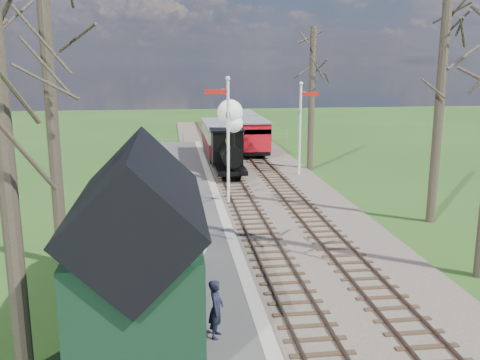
{
  "coord_description": "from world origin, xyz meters",
  "views": [
    {
      "loc": [
        -3.43,
        -9.28,
        6.89
      ],
      "look_at": [
        -0.35,
        14.3,
        1.6
      ],
      "focal_mm": 40.0,
      "sensor_mm": 36.0,
      "label": 1
    }
  ],
  "objects_px": {
    "locomotive": "(229,143)",
    "red_carriage_a": "(252,135)",
    "semaphore_near": "(227,131)",
    "station_shed": "(140,245)",
    "red_carriage_b": "(242,127)",
    "coach": "(220,139)",
    "person": "(216,309)",
    "sign_board": "(204,240)",
    "semaphore_far": "(301,122)",
    "bench": "(188,273)"
  },
  "relations": [
    {
      "from": "bench",
      "to": "red_carriage_a",
      "type": "bearing_deg",
      "value": 76.67
    },
    {
      "from": "sign_board",
      "to": "locomotive",
      "type": "bearing_deg",
      "value": 79.98
    },
    {
      "from": "locomotive",
      "to": "bench",
      "type": "distance_m",
      "value": 16.36
    },
    {
      "from": "semaphore_near",
      "to": "red_carriage_a",
      "type": "xyz_separation_m",
      "value": [
        3.37,
        13.78,
        -2.12
      ]
    },
    {
      "from": "coach",
      "to": "red_carriage_a",
      "type": "relative_size",
      "value": 1.44
    },
    {
      "from": "station_shed",
      "to": "locomotive",
      "type": "xyz_separation_m",
      "value": [
        4.29,
        18.01,
        -0.14
      ]
    },
    {
      "from": "semaphore_far",
      "to": "locomotive",
      "type": "distance_m",
      "value": 4.55
    },
    {
      "from": "station_shed",
      "to": "person",
      "type": "height_order",
      "value": "station_shed"
    },
    {
      "from": "semaphore_far",
      "to": "coach",
      "type": "distance_m",
      "value": 7.7
    },
    {
      "from": "semaphore_far",
      "to": "red_carriage_b",
      "type": "distance_m",
      "value": 13.52
    },
    {
      "from": "station_shed",
      "to": "person",
      "type": "bearing_deg",
      "value": -32.47
    },
    {
      "from": "semaphore_near",
      "to": "bench",
      "type": "bearing_deg",
      "value": -102.76
    },
    {
      "from": "station_shed",
      "to": "semaphore_far",
      "type": "height_order",
      "value": "semaphore_far"
    },
    {
      "from": "station_shed",
      "to": "bench",
      "type": "bearing_deg",
      "value": 57.73
    },
    {
      "from": "coach",
      "to": "red_carriage_a",
      "type": "height_order",
      "value": "coach"
    },
    {
      "from": "bench",
      "to": "person",
      "type": "bearing_deg",
      "value": -79.48
    },
    {
      "from": "semaphore_near",
      "to": "locomotive",
      "type": "height_order",
      "value": "semaphore_near"
    },
    {
      "from": "semaphore_far",
      "to": "bench",
      "type": "relative_size",
      "value": 3.55
    },
    {
      "from": "red_carriage_b",
      "to": "sign_board",
      "type": "bearing_deg",
      "value": -100.58
    },
    {
      "from": "bench",
      "to": "coach",
      "type": "bearing_deg",
      "value": 82.17
    },
    {
      "from": "coach",
      "to": "sign_board",
      "type": "distance_m",
      "value": 19.62
    },
    {
      "from": "semaphore_near",
      "to": "coach",
      "type": "bearing_deg",
      "value": 86.35
    },
    {
      "from": "semaphore_far",
      "to": "person",
      "type": "height_order",
      "value": "semaphore_far"
    },
    {
      "from": "bench",
      "to": "person",
      "type": "height_order",
      "value": "person"
    },
    {
      "from": "semaphore_far",
      "to": "coach",
      "type": "relative_size",
      "value": 0.77
    },
    {
      "from": "station_shed",
      "to": "sign_board",
      "type": "relative_size",
      "value": 5.62
    },
    {
      "from": "station_shed",
      "to": "semaphore_far",
      "type": "relative_size",
      "value": 1.1
    },
    {
      "from": "semaphore_near",
      "to": "sign_board",
      "type": "distance_m",
      "value": 8.08
    },
    {
      "from": "station_shed",
      "to": "sign_board",
      "type": "bearing_deg",
      "value": 67.43
    },
    {
      "from": "station_shed",
      "to": "red_carriage_b",
      "type": "distance_m",
      "value": 32.04
    },
    {
      "from": "semaphore_near",
      "to": "semaphore_far",
      "type": "height_order",
      "value": "semaphore_near"
    },
    {
      "from": "coach",
      "to": "sign_board",
      "type": "xyz_separation_m",
      "value": [
        -2.38,
        -19.45,
        -0.8
      ]
    },
    {
      "from": "coach",
      "to": "bench",
      "type": "height_order",
      "value": "coach"
    },
    {
      "from": "red_carriage_a",
      "to": "semaphore_far",
      "type": "bearing_deg",
      "value": -77.15
    },
    {
      "from": "station_shed",
      "to": "sign_board",
      "type": "distance_m",
      "value": 5.23
    },
    {
      "from": "station_shed",
      "to": "locomotive",
      "type": "height_order",
      "value": "station_shed"
    },
    {
      "from": "coach",
      "to": "person",
      "type": "bearing_deg",
      "value": -95.53
    },
    {
      "from": "bench",
      "to": "locomotive",
      "type": "bearing_deg",
      "value": 79.31
    },
    {
      "from": "person",
      "to": "red_carriage_b",
      "type": "bearing_deg",
      "value": 6.72
    },
    {
      "from": "semaphore_far",
      "to": "red_carriage_b",
      "type": "bearing_deg",
      "value": 97.61
    },
    {
      "from": "coach",
      "to": "sign_board",
      "type": "relative_size",
      "value": 6.6
    },
    {
      "from": "person",
      "to": "red_carriage_a",
      "type": "bearing_deg",
      "value": 4.96
    },
    {
      "from": "station_shed",
      "to": "coach",
      "type": "relative_size",
      "value": 0.85
    },
    {
      "from": "locomotive",
      "to": "red_carriage_a",
      "type": "height_order",
      "value": "locomotive"
    },
    {
      "from": "locomotive",
      "to": "person",
      "type": "bearing_deg",
      "value": -97.22
    },
    {
      "from": "coach",
      "to": "person",
      "type": "distance_m",
      "value": 25.38
    },
    {
      "from": "locomotive",
      "to": "red_carriage_a",
      "type": "relative_size",
      "value": 0.9
    },
    {
      "from": "station_shed",
      "to": "semaphore_near",
      "type": "relative_size",
      "value": 1.01
    },
    {
      "from": "locomotive",
      "to": "semaphore_far",
      "type": "bearing_deg",
      "value": -0.1
    },
    {
      "from": "semaphore_far",
      "to": "semaphore_near",
      "type": "bearing_deg",
      "value": -130.6
    }
  ]
}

